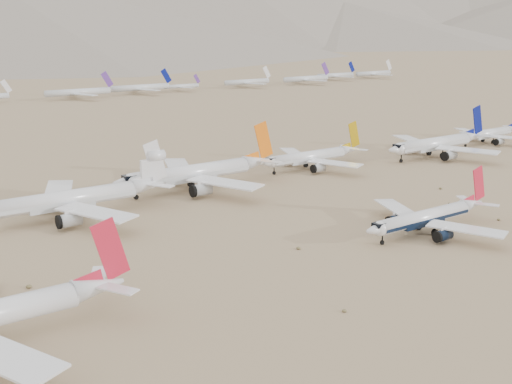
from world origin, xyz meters
The scene contains 9 objects.
ground centered at (0.00, 0.00, 0.00)m, with size 7000.00×7000.00×0.00m, color #7F684A.
main_airliner centered at (2.49, 5.87, 3.82)m, with size 39.33×38.42×13.88m.
row2_navy_widebody centered at (76.94, 63.96, 4.92)m, with size 49.57×48.47×17.64m.
row2_gold_tail centered at (25.39, 75.41, 4.13)m, with size 41.47×40.56×14.77m.
row2_orange_tail centered at (-21.07, 73.33, 5.19)m, with size 51.84×50.71×18.49m.
row2_white_trijet centered at (-61.18, 66.63, 5.14)m, with size 50.14×49.00×17.77m.
row2_blue_far centered at (117.81, 70.22, 3.88)m, with size 39.20×38.33×13.93m.
distant_storage_row centered at (37.80, 331.46, 4.53)m, with size 623.40×60.03×15.66m.
foothills centered at (526.68, 1100.00, 67.15)m, with size 4637.50×1395.00×155.00m.
Camera 1 is at (-115.48, -88.67, 47.99)m, focal length 45.00 mm.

